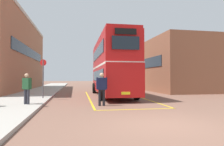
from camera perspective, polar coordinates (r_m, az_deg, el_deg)
ground_plane at (r=20.73m, az=-2.83°, el=-5.59°), size 135.60×135.60×0.00m
sidewalk_left at (r=23.20m, az=-19.86°, el=-4.88°), size 4.00×57.60×0.14m
brick_building_left at (r=26.53m, az=-27.90°, el=4.79°), size 5.24×19.56×8.58m
depot_building_right at (r=26.43m, az=17.18°, el=1.75°), size 8.11×14.02×5.86m
double_decker_bus at (r=16.77m, az=-0.13°, el=1.98°), size 2.90×10.39×4.75m
single_deck_bus at (r=36.67m, az=-1.81°, el=-1.16°), size 2.96×9.07×3.02m
pedestrian_boarding at (r=10.93m, az=-2.96°, el=-3.86°), size 0.60×0.27×1.81m
pedestrian_waiting_near at (r=11.45m, az=-23.24°, el=-3.58°), size 0.50×0.45×1.63m
bus_stop_sign at (r=14.53m, az=-19.16°, el=-0.47°), size 0.43×0.13×2.67m
bay_marking_yellow at (r=14.95m, az=1.15°, el=-7.24°), size 4.37×12.42×0.01m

